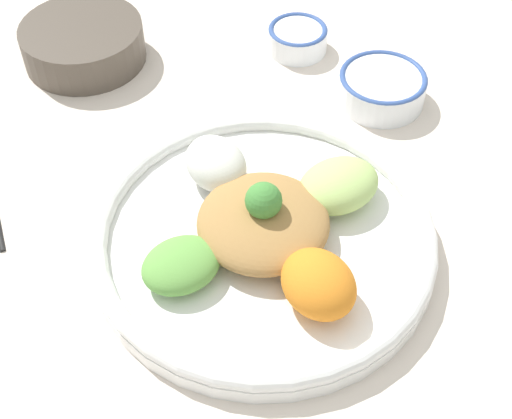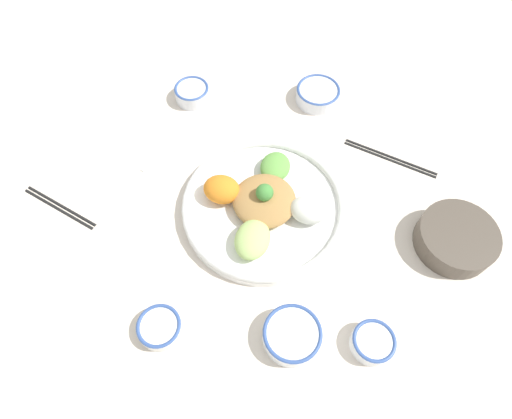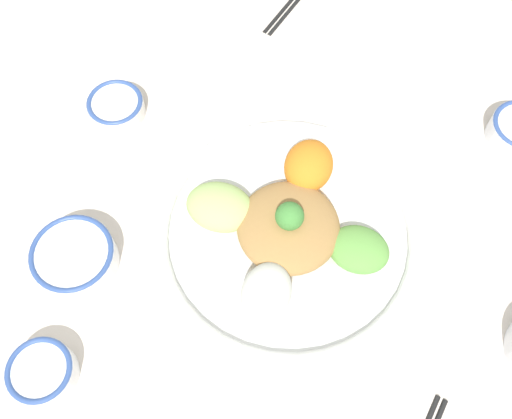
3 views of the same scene
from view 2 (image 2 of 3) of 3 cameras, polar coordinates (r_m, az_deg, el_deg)
ground_plane at (r=0.98m, az=0.57°, el=-2.05°), size 2.40×2.40×0.00m
salad_platter at (r=0.97m, az=1.05°, el=0.58°), size 0.38×0.38×0.10m
sauce_bowl_red at (r=0.89m, az=15.32°, el=-16.69°), size 0.08×0.08×0.04m
rice_bowl_blue at (r=1.20m, az=-8.52°, el=15.18°), size 0.09×0.09×0.04m
sauce_bowl_dark at (r=1.20m, az=8.24°, el=15.03°), size 0.12×0.12×0.04m
rice_bowl_plain at (r=0.87m, az=4.82°, el=-16.33°), size 0.12×0.12×0.04m
sauce_bowl_far at (r=0.89m, az=-12.73°, el=-15.06°), size 0.09×0.09×0.03m
side_serving_bowl at (r=1.02m, az=25.18°, el=-3.44°), size 0.17×0.17×0.05m
chopsticks_pair_near at (r=1.12m, az=17.47°, el=6.62°), size 0.20×0.15×0.01m
chopsticks_pair_far at (r=1.09m, az=-24.72°, el=0.31°), size 0.18×0.13×0.01m
serving_spoon_main at (r=1.12m, az=-12.27°, el=7.96°), size 0.08×0.12×0.01m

